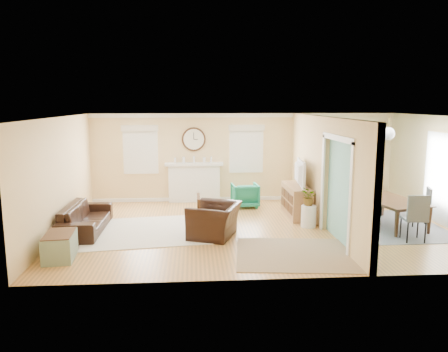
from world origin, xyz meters
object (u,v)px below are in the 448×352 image
at_px(eames_chair, 215,220).
at_px(credenza, 296,201).
at_px(sofa, 86,218).
at_px(green_chair, 245,195).
at_px(dining_table, 391,212).

xyz_separation_m(eames_chair, credenza, (2.21, 1.65, 0.03)).
bearing_deg(credenza, sofa, -168.73).
bearing_deg(green_chair, sofa, 23.81).
height_order(eames_chair, dining_table, eames_chair).
relative_size(sofa, dining_table, 1.15).
distance_m(credenza, dining_table, 2.30).
distance_m(green_chair, dining_table, 3.89).
bearing_deg(credenza, green_chair, 139.12).
bearing_deg(sofa, eames_chair, -101.90).
xyz_separation_m(eames_chair, dining_table, (4.23, 0.57, -0.04)).
bearing_deg(eames_chair, sofa, -81.67).
relative_size(eames_chair, credenza, 0.74).
height_order(sofa, green_chair, green_chair).
xyz_separation_m(green_chair, dining_table, (3.25, -2.14, -0.01)).
relative_size(eames_chair, green_chair, 1.53).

